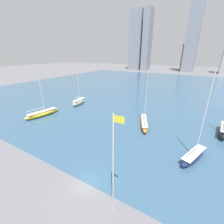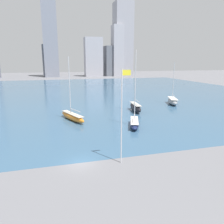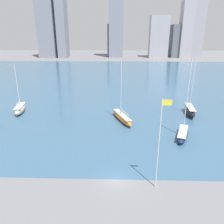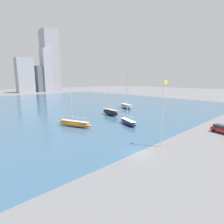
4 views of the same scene
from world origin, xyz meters
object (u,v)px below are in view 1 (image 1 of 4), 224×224
Objects in this scene: flag_pole at (114,164)px; sailboat_yellow at (42,113)px; sailboat_cream at (79,102)px; sailboat_navy at (194,155)px; sailboat_orange at (144,122)px; sailboat_black at (224,130)px.

sailboat_yellow is at bearing 156.05° from flag_pole.
sailboat_navy is at bearing -28.06° from sailboat_cream.
sailboat_navy is at bearing 9.44° from sailboat_yellow.
sailboat_orange is 0.97× the size of sailboat_yellow.
sailboat_yellow reaches higher than sailboat_cream.
sailboat_navy is 1.10× the size of sailboat_black.
sailboat_cream is (-39.19, 13.40, 0.23)m from sailboat_navy.
sailboat_cream is (-26.95, 4.75, 0.19)m from sailboat_orange.
sailboat_orange is (-17.72, -4.81, -0.24)m from sailboat_black.
sailboat_cream is at bearing -178.73° from sailboat_navy.
sailboat_black is at bearing -6.49° from sailboat_orange.
sailboat_cream is at bearing 148.32° from sailboat_orange.
sailboat_orange is at bearing 164.92° from sailboat_navy.
sailboat_yellow is 14.11m from sailboat_cream.
sailboat_orange is at bearing -19.20° from sailboat_cream.
sailboat_black is 18.36m from sailboat_orange.
sailboat_black is at bearing -9.12° from sailboat_cream.
sailboat_black reaches higher than flag_pole.
sailboat_cream is (-31.34, 28.83, -5.74)m from flag_pole.
sailboat_navy is at bearing -56.90° from sailboat_orange.
sailboat_orange is at bearing 26.20° from sailboat_yellow.
flag_pole is 0.99× the size of sailboat_cream.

